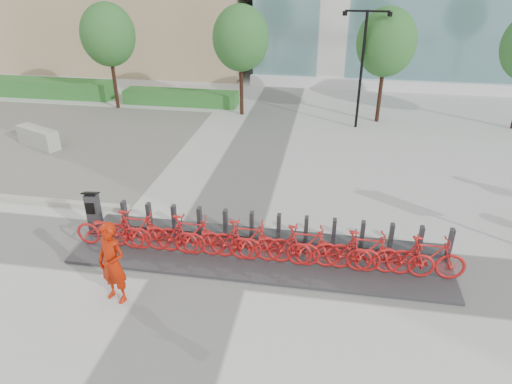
% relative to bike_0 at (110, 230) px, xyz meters
% --- Properties ---
extents(ground, '(120.00, 120.00, 0.00)m').
position_rel_bike_0_xyz_m(ground, '(2.60, 0.05, -0.57)').
color(ground, beige).
extents(gravel_patch, '(14.00, 14.00, 0.00)m').
position_rel_bike_0_xyz_m(gravel_patch, '(-7.40, 7.05, -0.57)').
color(gravel_patch, slate).
rests_on(gravel_patch, ground).
extents(hedge_a, '(10.00, 1.40, 0.90)m').
position_rel_bike_0_xyz_m(hedge_a, '(-11.40, 13.55, -0.12)').
color(hedge_a, '#1C5A1E').
rests_on(hedge_a, ground).
extents(hedge_b, '(6.00, 1.20, 0.70)m').
position_rel_bike_0_xyz_m(hedge_b, '(-2.40, 13.25, -0.22)').
color(hedge_b, '#1C5A1E').
rests_on(hedge_b, ground).
extents(tree_0, '(2.60, 2.60, 5.10)m').
position_rel_bike_0_xyz_m(tree_0, '(-5.40, 12.05, 3.02)').
color(tree_0, black).
rests_on(tree_0, ground).
extents(tree_1, '(2.60, 2.60, 5.10)m').
position_rel_bike_0_xyz_m(tree_1, '(1.10, 12.05, 3.02)').
color(tree_1, black).
rests_on(tree_1, ground).
extents(tree_2, '(2.60, 2.60, 5.10)m').
position_rel_bike_0_xyz_m(tree_2, '(7.60, 12.05, 3.02)').
color(tree_2, black).
rests_on(tree_2, ground).
extents(streetlamp, '(2.00, 0.20, 5.00)m').
position_rel_bike_0_xyz_m(streetlamp, '(6.60, 11.05, 2.56)').
color(streetlamp, black).
rests_on(streetlamp, ground).
extents(dock_pad, '(9.60, 2.40, 0.08)m').
position_rel_bike_0_xyz_m(dock_pad, '(3.90, 0.35, -0.53)').
color(dock_pad, '#323234').
rests_on(dock_pad, ground).
extents(dock_rail_posts, '(8.74, 0.50, 0.85)m').
position_rel_bike_0_xyz_m(dock_rail_posts, '(4.32, 0.82, -0.07)').
color(dock_rail_posts, '#2D2D30').
rests_on(dock_rail_posts, dock_pad).
extents(bike_0, '(1.88, 0.66, 0.99)m').
position_rel_bike_0_xyz_m(bike_0, '(0.00, 0.00, 0.00)').
color(bike_0, '#AA1614').
rests_on(bike_0, dock_pad).
extents(bike_1, '(1.83, 0.52, 1.10)m').
position_rel_bike_0_xyz_m(bike_1, '(0.72, 0.00, 0.05)').
color(bike_1, '#AA1614').
rests_on(bike_1, dock_pad).
extents(bike_2, '(1.88, 0.66, 0.99)m').
position_rel_bike_0_xyz_m(bike_2, '(1.44, 0.00, 0.00)').
color(bike_2, '#AA1614').
rests_on(bike_2, dock_pad).
extents(bike_3, '(1.83, 0.52, 1.10)m').
position_rel_bike_0_xyz_m(bike_3, '(2.16, 0.00, 0.05)').
color(bike_3, '#AA1614').
rests_on(bike_3, dock_pad).
extents(bike_4, '(1.88, 0.66, 0.99)m').
position_rel_bike_0_xyz_m(bike_4, '(2.88, 0.00, 0.00)').
color(bike_4, '#AA1614').
rests_on(bike_4, dock_pad).
extents(bike_5, '(1.83, 0.52, 1.10)m').
position_rel_bike_0_xyz_m(bike_5, '(3.60, 0.00, 0.05)').
color(bike_5, '#AA1614').
rests_on(bike_5, dock_pad).
extents(bike_6, '(1.88, 0.66, 0.99)m').
position_rel_bike_0_xyz_m(bike_6, '(4.32, 0.00, 0.00)').
color(bike_6, '#AA1614').
rests_on(bike_6, dock_pad).
extents(bike_7, '(1.83, 0.52, 1.10)m').
position_rel_bike_0_xyz_m(bike_7, '(5.04, 0.00, 0.05)').
color(bike_7, '#AA1614').
rests_on(bike_7, dock_pad).
extents(bike_8, '(1.88, 0.66, 0.99)m').
position_rel_bike_0_xyz_m(bike_8, '(5.76, 0.00, 0.00)').
color(bike_8, '#AA1614').
rests_on(bike_8, dock_pad).
extents(bike_9, '(1.83, 0.52, 1.10)m').
position_rel_bike_0_xyz_m(bike_9, '(6.48, 0.00, 0.05)').
color(bike_9, '#AA1614').
rests_on(bike_9, dock_pad).
extents(bike_10, '(1.88, 0.66, 0.99)m').
position_rel_bike_0_xyz_m(bike_10, '(7.20, 0.00, 0.00)').
color(bike_10, '#AA1614').
rests_on(bike_10, dock_pad).
extents(bike_11, '(1.83, 0.52, 1.10)m').
position_rel_bike_0_xyz_m(bike_11, '(7.92, 0.00, 0.05)').
color(bike_11, '#AA1614').
rests_on(bike_11, dock_pad).
extents(kiosk, '(0.43, 0.37, 1.29)m').
position_rel_bike_0_xyz_m(kiosk, '(-0.72, 0.57, 0.12)').
color(kiosk, '#2D2D30').
rests_on(kiosk, dock_pad).
extents(worker_red, '(0.81, 0.65, 1.94)m').
position_rel_bike_0_xyz_m(worker_red, '(1.01, -1.87, 0.40)').
color(worker_red, '#A51A03').
rests_on(worker_red, ground).
extents(jersey_barrier, '(2.10, 1.34, 0.79)m').
position_rel_bike_0_xyz_m(jersey_barrier, '(-6.19, 6.38, -0.18)').
color(jersey_barrier, '#ACACA9').
rests_on(jersey_barrier, ground).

